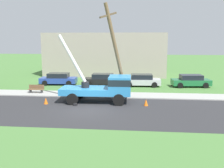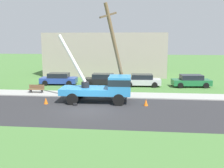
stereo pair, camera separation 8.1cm
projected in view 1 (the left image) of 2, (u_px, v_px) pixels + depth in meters
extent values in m
plane|color=#477538|center=(107.00, 84.00, 32.85)|extent=(120.00, 120.00, 0.00)
cube|color=#2B2B2D|center=(88.00, 110.00, 21.09)|extent=(80.00, 8.79, 0.01)
cube|color=#9E9E99|center=(99.00, 95.00, 26.66)|extent=(80.00, 2.59, 0.10)
cube|color=#2D84C6|center=(85.00, 91.00, 23.71)|extent=(4.37, 2.53, 0.55)
cube|color=#2D84C6|center=(120.00, 85.00, 23.40)|extent=(1.97, 2.46, 1.60)
cube|color=#19232D|center=(120.00, 81.00, 23.34)|extent=(1.99, 2.48, 0.56)
cylinder|color=black|center=(85.00, 85.00, 23.61)|extent=(0.70, 0.70, 0.50)
cylinder|color=silver|center=(72.00, 58.00, 23.95)|extent=(2.92, 1.58, 4.26)
cube|color=black|center=(75.00, 105.00, 22.48)|extent=(0.31, 0.31, 0.20)
cube|color=black|center=(82.00, 97.00, 25.33)|extent=(0.31, 0.31, 0.20)
cylinder|color=black|center=(119.00, 100.00, 22.40)|extent=(1.00, 0.30, 1.00)
cylinder|color=black|center=(120.00, 94.00, 24.76)|extent=(1.00, 0.30, 1.00)
cylinder|color=black|center=(72.00, 99.00, 22.68)|extent=(1.00, 0.30, 1.00)
cylinder|color=black|center=(78.00, 93.00, 25.04)|extent=(1.00, 0.30, 1.00)
cylinder|color=brown|center=(117.00, 53.00, 24.18)|extent=(2.26, 2.09, 8.75)
cube|color=brown|center=(108.00, 15.00, 23.07)|extent=(1.42, 1.31, 0.65)
cone|color=orange|center=(146.00, 102.00, 22.44)|extent=(0.36, 0.36, 0.56)
cone|color=orange|center=(46.00, 101.00, 23.03)|extent=(0.36, 0.36, 0.56)
cube|color=#263F99|center=(59.00, 80.00, 32.57)|extent=(4.49, 2.04, 0.65)
cube|color=black|center=(58.00, 75.00, 32.47)|extent=(2.55, 1.79, 0.55)
cylinder|color=black|center=(69.00, 83.00, 31.66)|extent=(0.64, 0.22, 0.64)
cylinder|color=black|center=(72.00, 81.00, 33.43)|extent=(0.64, 0.22, 0.64)
cylinder|color=black|center=(45.00, 83.00, 31.79)|extent=(0.64, 0.22, 0.64)
cylinder|color=black|center=(49.00, 81.00, 33.56)|extent=(0.64, 0.22, 0.64)
cube|color=black|center=(103.00, 81.00, 31.97)|extent=(4.44, 1.89, 0.65)
cube|color=black|center=(103.00, 76.00, 31.86)|extent=(2.50, 1.71, 0.55)
cylinder|color=black|center=(114.00, 84.00, 31.01)|extent=(0.64, 0.22, 0.64)
cylinder|color=black|center=(115.00, 82.00, 32.77)|extent=(0.64, 0.22, 0.64)
cylinder|color=black|center=(90.00, 84.00, 31.24)|extent=(0.64, 0.22, 0.64)
cylinder|color=black|center=(92.00, 81.00, 33.00)|extent=(0.64, 0.22, 0.64)
cube|color=#B7B7BF|center=(142.00, 82.00, 31.50)|extent=(4.47, 1.98, 0.65)
cube|color=black|center=(142.00, 77.00, 31.40)|extent=(2.53, 1.76, 0.55)
cylinder|color=black|center=(155.00, 85.00, 30.57)|extent=(0.64, 0.22, 0.64)
cylinder|color=black|center=(153.00, 82.00, 32.34)|extent=(0.64, 0.22, 0.64)
cylinder|color=black|center=(129.00, 85.00, 30.74)|extent=(0.64, 0.22, 0.64)
cylinder|color=black|center=(129.00, 82.00, 32.51)|extent=(0.64, 0.22, 0.64)
cube|color=#1E6638|center=(191.00, 82.00, 31.10)|extent=(4.56, 2.23, 0.65)
cube|color=black|center=(191.00, 77.00, 30.99)|extent=(2.62, 1.89, 0.55)
cylinder|color=black|center=(206.00, 85.00, 30.25)|extent=(0.64, 0.22, 0.64)
cylinder|color=black|center=(201.00, 83.00, 32.02)|extent=(0.64, 0.22, 0.64)
cylinder|color=black|center=(180.00, 85.00, 30.25)|extent=(0.64, 0.22, 0.64)
cylinder|color=black|center=(177.00, 83.00, 32.02)|extent=(0.64, 0.22, 0.64)
cube|color=brown|center=(36.00, 89.00, 27.24)|extent=(1.60, 0.44, 0.06)
cube|color=brown|center=(37.00, 87.00, 27.39)|extent=(1.60, 0.06, 0.40)
cube|color=#333338|center=(30.00, 91.00, 27.34)|extent=(0.10, 0.40, 0.45)
cube|color=#333338|center=(42.00, 92.00, 27.22)|extent=(0.10, 0.40, 0.45)
cube|color=#A5998C|center=(105.00, 54.00, 40.57)|extent=(18.00, 6.00, 6.40)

